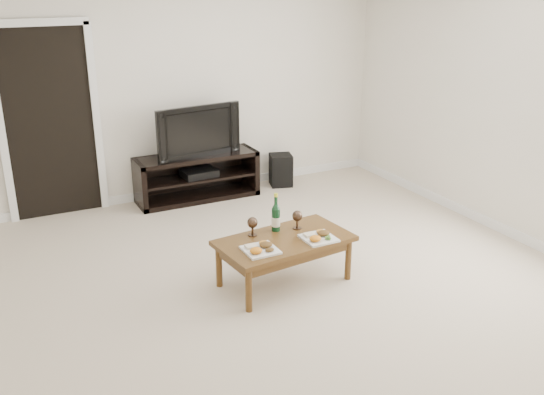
{
  "coord_description": "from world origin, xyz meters",
  "views": [
    {
      "loc": [
        -2.27,
        -4.04,
        2.55
      ],
      "look_at": [
        -0.03,
        0.43,
        0.7
      ],
      "focal_mm": 40.0,
      "sensor_mm": 36.0,
      "label": 1
    }
  ],
  "objects_px": {
    "media_console": "(197,177)",
    "television": "(195,130)",
    "coffee_table": "(284,261)",
    "subwoofer": "(281,170)"
  },
  "relations": [
    {
      "from": "television",
      "to": "media_console",
      "type": "bearing_deg",
      "value": 0.0
    },
    {
      "from": "television",
      "to": "subwoofer",
      "type": "distance_m",
      "value": 1.3
    },
    {
      "from": "media_console",
      "to": "television",
      "type": "relative_size",
      "value": 1.39
    },
    {
      "from": "television",
      "to": "subwoofer",
      "type": "height_order",
      "value": "television"
    },
    {
      "from": "media_console",
      "to": "subwoofer",
      "type": "height_order",
      "value": "media_console"
    },
    {
      "from": "media_console",
      "to": "subwoofer",
      "type": "distance_m",
      "value": 1.13
    },
    {
      "from": "television",
      "to": "coffee_table",
      "type": "distance_m",
      "value": 2.43
    },
    {
      "from": "coffee_table",
      "to": "media_console",
      "type": "bearing_deg",
      "value": 88.73
    },
    {
      "from": "television",
      "to": "coffee_table",
      "type": "bearing_deg",
      "value": -98.71
    },
    {
      "from": "coffee_table",
      "to": "television",
      "type": "bearing_deg",
      "value": 88.73
    }
  ]
}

